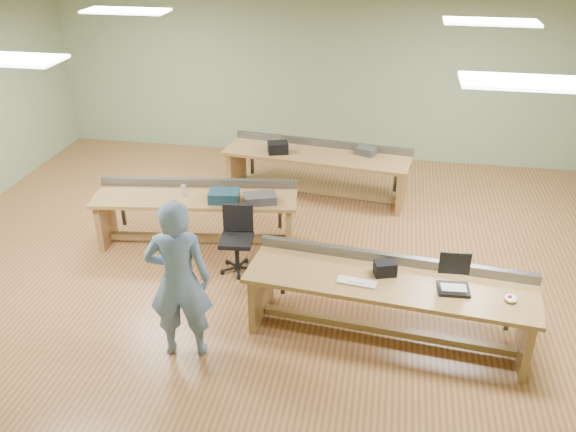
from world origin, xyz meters
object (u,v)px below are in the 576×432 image
Objects in this scene: parts_bin_grey at (260,198)px; mug at (215,195)px; workbench_back at (317,164)px; task_chair at (237,248)px; laptop_base at (453,289)px; drinks_can at (184,190)px; workbench_mid at (197,207)px; workbench_front at (388,293)px; parts_bin_teal at (224,196)px; camera_bag at (385,269)px; person at (179,280)px.

parts_bin_grey is 3.50× the size of mug.
task_chair reaches higher than workbench_back.
drinks_can reaches higher than laptop_base.
workbench_front is at bearing -39.21° from workbench_mid.
workbench_front is at bearing -34.31° from parts_bin_teal.
parts_bin_grey reaches higher than mug.
workbench_mid is 0.94× the size of workbench_back.
workbench_front is 9.77× the size of laptop_base.
task_chair is (0.73, -0.59, -0.23)m from workbench_mid.
camera_bag is (-0.72, 0.18, 0.06)m from laptop_base.
mug is at bearing -94.20° from person.
camera_bag is 2.80m from mug.
person is 2.84m from laptop_base.
task_chair is 7.24× the size of mug.
person reaches higher than camera_bag.
workbench_back is 25.30× the size of mug.
drinks_can is at bearing 150.27° from laptop_base.
task_chair is 0.74m from parts_bin_grey.
workbench_mid is 23.68× the size of mug.
parts_bin_teal is 3.34× the size of mug.
person is (0.57, -2.30, 0.35)m from workbench_mid.
workbench_mid is 7.09× the size of parts_bin_teal.
task_chair is at bearing -59.19° from parts_bin_teal.
task_chair is at bearing 157.59° from workbench_front.
camera_bag is 2.22m from task_chair.
person is (-2.13, -0.65, 0.35)m from workbench_front.
workbench_back is 13.16× the size of camera_bag.
workbench_mid is at bearing 169.16° from mug.
laptop_base is (3.36, -1.76, 0.21)m from workbench_mid.
person is 13.96× the size of drinks_can.
workbench_back is 23.55× the size of drinks_can.
camera_bag reaches higher than parts_bin_teal.
workbench_front is 13.54× the size of camera_bag.
drinks_can is at bearing 140.90° from task_chair.
laptop_base is at bearing -29.08° from mug.
mug is (0.29, -0.06, 0.24)m from workbench_mid.
parts_bin_grey is (-0.52, -1.93, 0.25)m from workbench_back.
parts_bin_grey is 1.10m from drinks_can.
drinks_can is (-0.74, 2.31, -0.09)m from person.
person is 2.20m from camera_bag.
person is at bearing -99.04° from parts_bin_grey.
mug is (-0.43, 0.53, 0.48)m from task_chair.
task_chair is at bearing -111.07° from parts_bin_grey.
camera_bag is 1.79× the size of drinks_can.
parts_bin_grey is (0.20, 0.52, 0.49)m from task_chair.
workbench_back is 2.47m from drinks_can.
workbench_back is at bearing 91.25° from camera_bag.
mug is (-0.63, 0.01, -0.01)m from parts_bin_grey.
person reaches higher than drinks_can.
workbench_mid reaches higher than mug.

